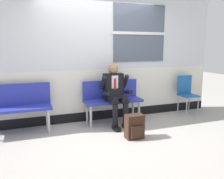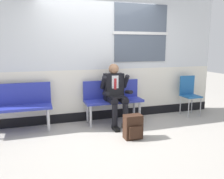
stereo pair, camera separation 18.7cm
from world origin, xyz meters
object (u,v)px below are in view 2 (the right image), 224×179
bench_empty (14,103)px  bench_with_person (113,97)px  backpack (133,127)px  person_seated (116,93)px  folding_chair (189,92)px

bench_empty → bench_with_person: bearing=-0.1°
backpack → person_seated: bearing=93.1°
bench_with_person → backpack: bench_with_person is taller
bench_empty → backpack: bearing=-27.2°
backpack → bench_empty: bearing=152.8°
bench_with_person → bench_empty: (-1.93, 0.00, 0.01)m
person_seated → folding_chair: size_ratio=1.37×
bench_empty → folding_chair: (3.80, -0.05, 0.00)m
bench_empty → folding_chair: size_ratio=1.49×
backpack → folding_chair: folding_chair is taller
backpack → folding_chair: 2.09m
bench_with_person → person_seated: size_ratio=0.98×
bench_empty → backpack: (1.98, -1.02, -0.33)m
bench_with_person → folding_chair: (1.86, -0.04, 0.02)m
bench_with_person → bench_empty: 1.94m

